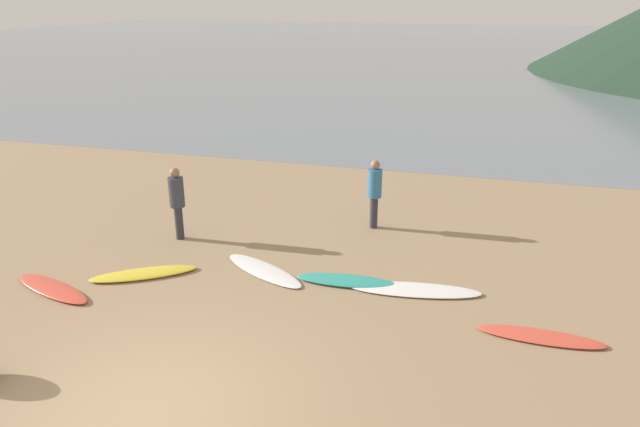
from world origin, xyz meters
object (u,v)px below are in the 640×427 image
(surfboard_0, at_px, (52,288))
(surfboard_1, at_px, (144,274))
(surfboard_5, at_px, (541,337))
(person_0, at_px, (177,198))
(surfboard_4, at_px, (415,290))
(person_1, at_px, (375,188))
(surfboard_3, at_px, (347,280))
(surfboard_2, at_px, (264,270))

(surfboard_0, xyz_separation_m, surfboard_1, (1.29, 1.01, -0.00))
(surfboard_5, relative_size, person_0, 1.19)
(surfboard_4, height_order, person_1, person_1)
(surfboard_4, relative_size, surfboard_5, 1.24)
(surfboard_0, height_order, surfboard_5, surfboard_0)
(surfboard_1, height_order, surfboard_4, surfboard_1)
(surfboard_3, bearing_deg, surfboard_4, -3.75)
(surfboard_1, bearing_deg, person_0, 64.40)
(surfboard_0, bearing_deg, person_0, 87.96)
(surfboard_0, xyz_separation_m, surfboard_4, (6.47, 1.81, -0.01))
(surfboard_3, xyz_separation_m, person_1, (-0.06, 2.93, 0.92))
(surfboard_2, xyz_separation_m, person_0, (-2.42, 1.07, 0.94))
(surfboard_1, distance_m, surfboard_2, 2.34)
(surfboard_4, distance_m, person_1, 3.36)
(surfboard_5, bearing_deg, surfboard_3, 164.34)
(surfboard_2, bearing_deg, person_0, -174.76)
(surfboard_1, height_order, surfboard_3, surfboard_3)
(surfboard_1, height_order, surfboard_5, surfboard_1)
(surfboard_0, relative_size, surfboard_1, 0.98)
(surfboard_2, relative_size, person_0, 1.28)
(surfboard_2, xyz_separation_m, surfboard_5, (5.12, -1.03, 0.00))
(surfboard_1, xyz_separation_m, surfboard_3, (3.88, 0.80, 0.00))
(surfboard_3, height_order, surfboard_5, surfboard_3)
(surfboard_1, bearing_deg, surfboard_4, -23.66)
(surfboard_1, distance_m, person_1, 5.42)
(surfboard_2, height_order, surfboard_4, surfboard_4)
(surfboard_1, relative_size, surfboard_3, 1.05)
(surfboard_0, distance_m, surfboard_4, 6.72)
(surfboard_3, height_order, surfboard_4, surfboard_3)
(surfboard_2, xyz_separation_m, person_1, (1.62, 2.92, 0.93))
(person_1, bearing_deg, surfboard_3, -96.91)
(surfboard_2, relative_size, surfboard_4, 0.86)
(surfboard_0, relative_size, surfboard_3, 1.03)
(surfboard_2, bearing_deg, person_1, 90.03)
(surfboard_3, distance_m, surfboard_4, 1.30)
(surfboard_4, height_order, person_0, person_0)
(surfboard_2, xyz_separation_m, surfboard_3, (1.68, -0.01, 0.02))
(surfboard_5, bearing_deg, surfboard_2, 169.49)
(person_0, xyz_separation_m, person_1, (4.05, 1.85, -0.01))
(surfboard_4, bearing_deg, surfboard_0, -172.68)
(surfboard_0, height_order, surfboard_2, surfboard_0)
(surfboard_0, height_order, person_1, person_1)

